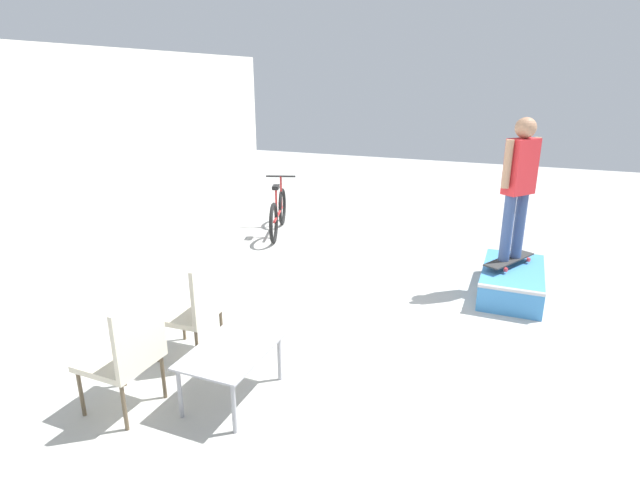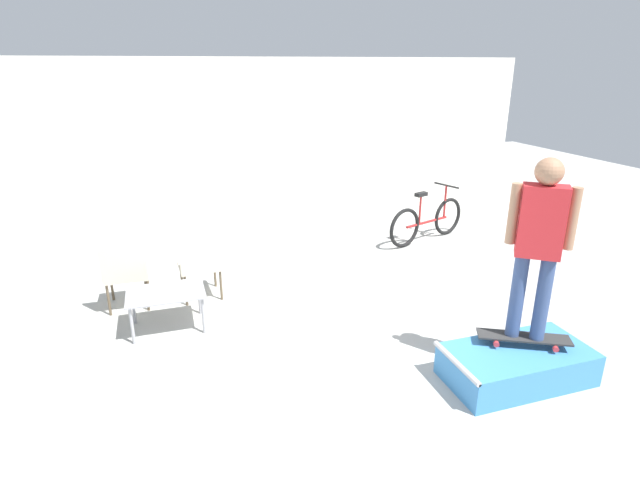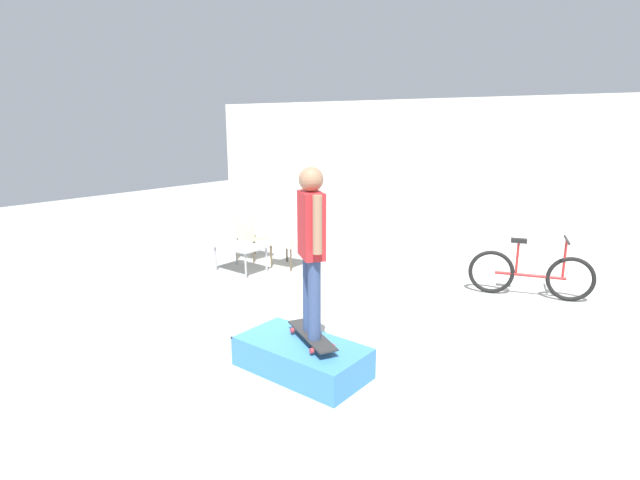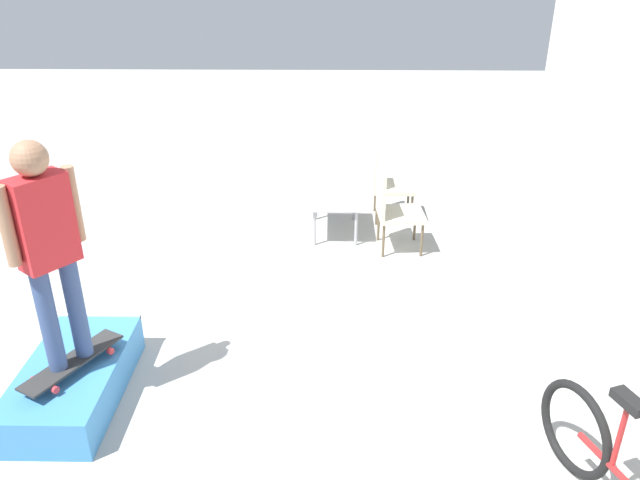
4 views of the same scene
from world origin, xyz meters
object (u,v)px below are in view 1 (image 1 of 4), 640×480
at_px(coffee_table, 231,355).
at_px(patio_chair_right, 196,305).
at_px(skateboard_on_ramp, 509,260).
at_px(bicycle, 278,213).
at_px(person_skater, 519,178).
at_px(skate_ramp_box, 512,281).
at_px(patio_chair_left, 128,351).

distance_m(coffee_table, patio_chair_right, 0.80).
relative_size(skateboard_on_ramp, bicycle, 0.51).
bearing_deg(skateboard_on_ramp, coffee_table, 175.77).
height_order(person_skater, patio_chair_right, person_skater).
relative_size(skate_ramp_box, patio_chair_left, 1.44).
distance_m(coffee_table, bicycle, 4.68).
bearing_deg(skate_ramp_box, coffee_table, 146.63).
height_order(skateboard_on_ramp, person_skater, person_skater).
height_order(person_skater, bicycle, person_skater).
relative_size(person_skater, patio_chair_left, 1.76).
distance_m(skate_ramp_box, person_skater, 1.27).
xyz_separation_m(skate_ramp_box, bicycle, (1.19, 3.83, 0.19)).
relative_size(person_skater, bicycle, 1.02).
xyz_separation_m(skateboard_on_ramp, bicycle, (1.10, 3.77, -0.05)).
relative_size(patio_chair_right, bicycle, 0.58).
bearing_deg(patio_chair_left, skate_ramp_box, 143.63).
relative_size(coffee_table, patio_chair_left, 0.88).
height_order(skate_ramp_box, bicycle, bicycle).
bearing_deg(person_skater, patio_chair_right, 173.24).
relative_size(patio_chair_left, patio_chair_right, 1.00).
bearing_deg(skateboard_on_ramp, bicycle, 101.41).
height_order(skate_ramp_box, skateboard_on_ramp, skateboard_on_ramp).
relative_size(skate_ramp_box, person_skater, 0.81).
bearing_deg(patio_chair_right, person_skater, 132.91).
relative_size(skate_ramp_box, patio_chair_right, 1.44).
xyz_separation_m(skateboard_on_ramp, person_skater, (-0.00, 0.00, 1.02)).
height_order(patio_chair_left, patio_chair_right, same).
distance_m(patio_chair_left, patio_chair_right, 0.89).
xyz_separation_m(skate_ramp_box, patio_chair_left, (-3.59, 2.72, 0.37)).
height_order(person_skater, patio_chair_left, person_skater).
bearing_deg(coffee_table, patio_chair_right, 55.54).
relative_size(coffee_table, patio_chair_right, 0.88).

